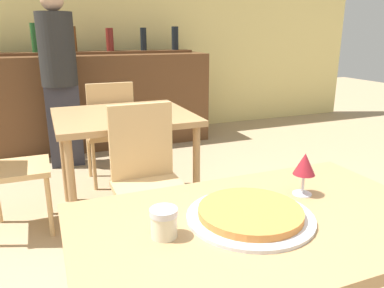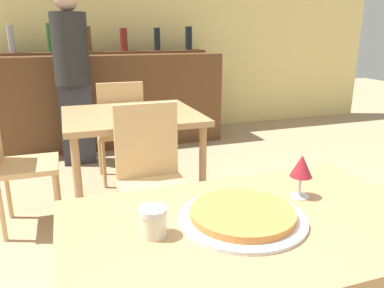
# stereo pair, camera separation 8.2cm
# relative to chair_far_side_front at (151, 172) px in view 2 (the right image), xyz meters

# --- Properties ---
(wall_back) EXTENTS (8.00, 0.05, 2.80)m
(wall_back) POSITION_rel_chair_far_side_front_xyz_m (0.09, 2.96, 0.87)
(wall_back) COLOR #EAD684
(wall_back) RESTS_ON ground_plane
(dining_table_near) EXTENTS (1.20, 0.72, 0.74)m
(dining_table_near) POSITION_rel_chair_far_side_front_xyz_m (0.09, -1.08, 0.13)
(dining_table_near) COLOR #A87F51
(dining_table_near) RESTS_ON ground_plane
(dining_table_far) EXTENTS (0.94, 0.85, 0.76)m
(dining_table_far) POSITION_rel_chair_far_side_front_xyz_m (0.00, 0.59, 0.14)
(dining_table_far) COLOR #A87F51
(dining_table_far) RESTS_ON ground_plane
(bar_counter) EXTENTS (2.60, 0.56, 1.07)m
(bar_counter) POSITION_rel_chair_far_side_front_xyz_m (0.09, 2.45, 0.01)
(bar_counter) COLOR brown
(bar_counter) RESTS_ON ground_plane
(bar_back_shelf) EXTENTS (2.39, 0.24, 0.34)m
(bar_back_shelf) POSITION_rel_chair_far_side_front_xyz_m (0.10, 2.59, 0.62)
(bar_back_shelf) COLOR brown
(bar_back_shelf) RESTS_ON bar_counter
(chair_far_side_front) EXTENTS (0.40, 0.40, 0.92)m
(chair_far_side_front) POSITION_rel_chair_far_side_front_xyz_m (0.00, 0.00, 0.00)
(chair_far_side_front) COLOR tan
(chair_far_side_front) RESTS_ON ground_plane
(chair_far_side_back) EXTENTS (0.40, 0.40, 0.92)m
(chair_far_side_back) POSITION_rel_chair_far_side_front_xyz_m (0.00, 1.19, 0.00)
(chair_far_side_back) COLOR tan
(chair_far_side_back) RESTS_ON ground_plane
(chair_far_side_left) EXTENTS (0.40, 0.40, 0.92)m
(chair_far_side_left) POSITION_rel_chair_far_side_front_xyz_m (-0.80, 0.59, 0.00)
(chair_far_side_left) COLOR tan
(chair_far_side_left) RESTS_ON ground_plane
(pizza_tray) EXTENTS (0.41, 0.41, 0.04)m
(pizza_tray) POSITION_rel_chair_far_side_front_xyz_m (0.06, -1.06, 0.23)
(pizza_tray) COLOR silver
(pizza_tray) RESTS_ON dining_table_near
(cheese_shaker) EXTENTS (0.08, 0.08, 0.09)m
(cheese_shaker) POSITION_rel_chair_far_side_front_xyz_m (-0.23, -1.06, 0.26)
(cheese_shaker) COLOR beige
(cheese_shaker) RESTS_ON dining_table_near
(person_standing) EXTENTS (0.34, 0.34, 1.71)m
(person_standing) POSITION_rel_chair_far_side_front_xyz_m (-0.34, 1.87, 0.40)
(person_standing) COLOR #2D2D38
(person_standing) RESTS_ON ground_plane
(wine_glass) EXTENTS (0.08, 0.08, 0.16)m
(wine_glass) POSITION_rel_chair_far_side_front_xyz_m (0.33, -0.97, 0.33)
(wine_glass) COLOR silver
(wine_glass) RESTS_ON dining_table_near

